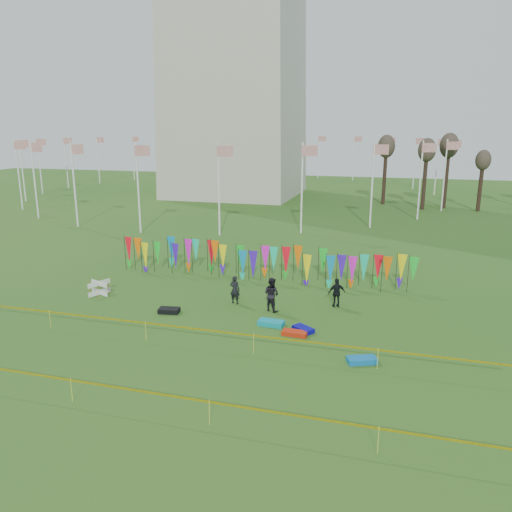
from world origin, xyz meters
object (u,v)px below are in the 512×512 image
(kite_bag_turquoise, at_px, (271,323))
(kite_bag_red, at_px, (295,333))
(person_left, at_px, (235,290))
(kite_bag_black, at_px, (169,310))
(person_mid, at_px, (272,294))
(kite_bag_teal, at_px, (362,360))
(box_kite, at_px, (99,288))
(kite_bag_blue, at_px, (303,329))
(person_right, at_px, (337,293))

(kite_bag_turquoise, height_order, kite_bag_red, kite_bag_turquoise)
(person_left, distance_m, kite_bag_black, 3.67)
(person_mid, height_order, kite_bag_red, person_mid)
(kite_bag_red, bearing_deg, kite_bag_teal, -31.53)
(box_kite, relative_size, kite_bag_teal, 0.71)
(kite_bag_blue, xyz_separation_m, kite_bag_black, (-7.07, 0.49, 0.01))
(person_left, xyz_separation_m, kite_bag_black, (-2.80, -2.29, -0.65))
(person_left, bearing_deg, kite_bag_black, 45.30)
(kite_bag_turquoise, distance_m, kite_bag_black, 5.46)
(kite_bag_blue, height_order, kite_bag_black, kite_bag_black)
(person_left, xyz_separation_m, person_right, (5.34, 0.95, 0.01))
(person_right, bearing_deg, person_left, -13.11)
(kite_bag_black, bearing_deg, person_mid, 19.38)
(person_mid, height_order, kite_bag_blue, person_mid)
(kite_bag_blue, relative_size, kite_bag_black, 0.97)
(kite_bag_turquoise, height_order, kite_bag_black, kite_bag_turquoise)
(box_kite, height_order, kite_bag_teal, box_kite)
(kite_bag_turquoise, bearing_deg, person_right, 52.00)
(person_left, bearing_deg, person_right, -163.85)
(person_mid, bearing_deg, person_left, 9.73)
(box_kite, height_order, kite_bag_black, box_kite)
(box_kite, distance_m, person_left, 7.88)
(box_kite, height_order, kite_bag_turquoise, box_kite)
(kite_bag_blue, xyz_separation_m, kite_bag_teal, (2.88, -2.51, 0.01))
(kite_bag_blue, bearing_deg, kite_bag_teal, -41.06)
(person_right, relative_size, kite_bag_turquoise, 1.28)
(box_kite, bearing_deg, kite_bag_black, -16.62)
(kite_bag_teal, bearing_deg, person_mid, 136.38)
(kite_bag_blue, height_order, kite_bag_teal, kite_bag_teal)
(kite_bag_red, bearing_deg, box_kite, 167.80)
(box_kite, distance_m, kite_bag_turquoise, 10.63)
(person_left, height_order, kite_bag_red, person_left)
(person_mid, relative_size, kite_bag_red, 1.56)
(person_mid, distance_m, kite_bag_blue, 3.17)
(person_right, distance_m, kite_bag_blue, 3.93)
(box_kite, bearing_deg, person_left, 5.71)
(person_left, bearing_deg, box_kite, 11.80)
(person_mid, bearing_deg, kite_bag_black, 42.98)
(box_kite, xyz_separation_m, kite_bag_blue, (12.11, -1.99, -0.31))
(kite_bag_blue, bearing_deg, person_right, 74.00)
(person_mid, bearing_deg, kite_bag_blue, 156.80)
(person_left, xyz_separation_m, kite_bag_teal, (7.15, -5.28, -0.66))
(kite_bag_turquoise, bearing_deg, kite_bag_red, -32.69)
(person_mid, bearing_deg, kite_bag_turquoise, 127.58)
(box_kite, xyz_separation_m, kite_bag_black, (5.03, -1.50, -0.29))
(kite_bag_red, relative_size, kite_bag_black, 1.09)
(kite_bag_red, distance_m, kite_bag_teal, 3.72)
(person_mid, distance_m, kite_bag_teal, 6.92)
(kite_bag_teal, bearing_deg, kite_bag_black, 163.25)
(kite_bag_blue, bearing_deg, person_left, 147.01)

